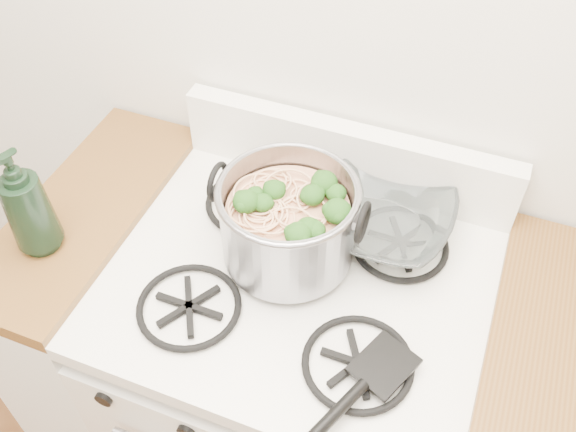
% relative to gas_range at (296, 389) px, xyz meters
% --- Properties ---
extents(gas_range, '(0.76, 0.66, 0.92)m').
position_rel_gas_range_xyz_m(gas_range, '(0.00, 0.00, 0.00)').
color(gas_range, white).
rests_on(gas_range, ground).
extents(counter_left, '(0.25, 0.65, 0.92)m').
position_rel_gas_range_xyz_m(counter_left, '(-0.51, 0.00, 0.02)').
color(counter_left, silver).
rests_on(counter_left, ground).
extents(stock_pot, '(0.31, 0.28, 0.19)m').
position_rel_gas_range_xyz_m(stock_pot, '(-0.04, 0.04, 0.57)').
color(stock_pot, gray).
rests_on(stock_pot, gas_range).
extents(spatula, '(0.39, 0.40, 0.02)m').
position_rel_gas_range_xyz_m(spatula, '(0.22, -0.14, 0.50)').
color(spatula, black).
rests_on(spatula, gas_range).
extents(glass_bowl, '(0.13, 0.13, 0.03)m').
position_rel_gas_range_xyz_m(glass_bowl, '(0.12, 0.17, 0.50)').
color(glass_bowl, white).
rests_on(glass_bowl, gas_range).
extents(bottle, '(0.13, 0.13, 0.25)m').
position_rel_gas_range_xyz_m(bottle, '(-0.52, -0.12, 0.61)').
color(bottle, black).
rests_on(bottle, counter_left).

